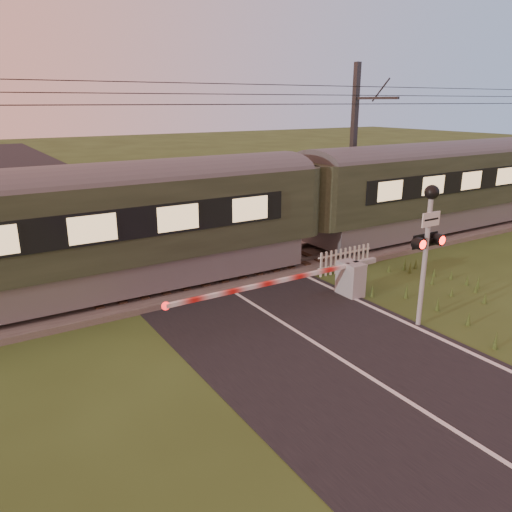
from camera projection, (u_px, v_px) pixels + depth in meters
ground at (341, 360)px, 11.26m from camera, size 160.00×160.00×0.00m
road at (348, 364)px, 11.08m from camera, size 6.00×140.00×0.03m
track_bed at (210, 276)px, 16.51m from camera, size 140.00×3.40×0.39m
overhead_wires at (205, 97)px, 14.83m from camera, size 120.00×0.62×0.62m
train at (302, 203)px, 17.78m from camera, size 39.12×2.70×3.64m
boom_gate at (342, 279)px, 14.70m from camera, size 6.90×0.80×1.06m
crossing_signal at (428, 231)px, 12.28m from camera, size 0.94×0.37×3.68m
picket_fence at (345, 260)px, 16.98m from camera, size 2.28×0.07×0.85m
catenary_mast at (354, 147)px, 21.36m from camera, size 0.22×2.46×7.14m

